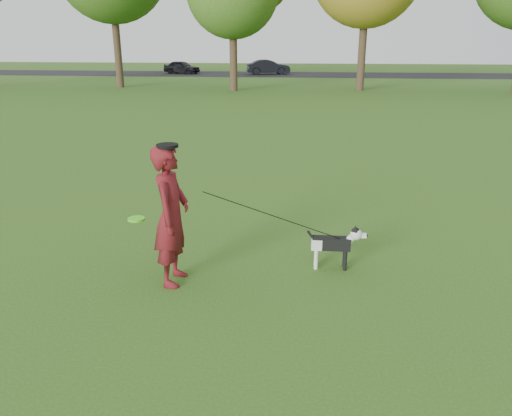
# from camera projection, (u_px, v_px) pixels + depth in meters

# --- Properties ---
(ground) EXTENTS (120.00, 120.00, 0.00)m
(ground) POSITION_uv_depth(u_px,v_px,m) (259.00, 268.00, 7.45)
(ground) COLOR #285116
(ground) RESTS_ON ground
(road) EXTENTS (120.00, 7.00, 0.02)m
(road) POSITION_uv_depth(u_px,v_px,m) (300.00, 75.00, 45.07)
(road) COLOR black
(road) RESTS_ON ground
(man) EXTENTS (0.49, 0.72, 1.96)m
(man) POSITION_uv_depth(u_px,v_px,m) (171.00, 216.00, 6.74)
(man) COLOR #5B0D20
(man) RESTS_ON ground
(dog) EXTENTS (0.89, 0.18, 0.67)m
(dog) POSITION_uv_depth(u_px,v_px,m) (336.00, 242.00, 7.32)
(dog) COLOR black
(dog) RESTS_ON ground
(car_left) EXTENTS (3.66, 2.38, 1.16)m
(car_left) POSITION_uv_depth(u_px,v_px,m) (182.00, 67.00, 45.90)
(car_left) COLOR black
(car_left) RESTS_ON road
(car_mid) EXTENTS (4.09, 2.26, 1.28)m
(car_mid) POSITION_uv_depth(u_px,v_px,m) (268.00, 67.00, 45.13)
(car_mid) COLOR black
(car_mid) RESTS_ON road
(man_held_items) EXTENTS (2.98, 0.84, 1.51)m
(man_held_items) POSITION_uv_depth(u_px,v_px,m) (277.00, 217.00, 6.91)
(man_held_items) COLOR #54F01E
(man_held_items) RESTS_ON ground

